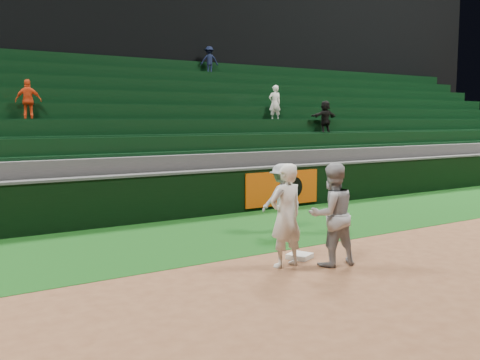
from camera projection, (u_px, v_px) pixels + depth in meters
The scene contains 9 objects.
ground at pixel (317, 260), 9.96m from camera, with size 70.00×70.00×0.00m, color brown.
foul_grass at pixel (232, 232), 12.47m from camera, with size 36.00×4.20×0.01m, color #0D370F.
upper_deck at pixel (61, 43), 23.87m from camera, with size 40.00×12.00×12.00m, color black.
first_base at pixel (300, 256), 10.09m from camera, with size 0.40×0.40×0.09m, color silver.
first_baseman at pixel (286, 216), 9.43m from camera, with size 0.67×0.44×1.85m, color silver.
baserunner at pixel (332, 215), 9.53m from camera, with size 0.90×0.70×1.84m, color #9799A1.
base_coach at pixel (282, 198), 12.33m from camera, with size 1.03×0.59×1.59m, color #9B9EA8.
field_wall at pixel (189, 194), 14.25m from camera, with size 36.00×0.45×1.25m.
stadium_seating at pixel (135, 148), 17.27m from camera, with size 36.00×5.95×5.42m.
Camera 1 is at (-6.46, -7.41, 2.61)m, focal length 40.00 mm.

